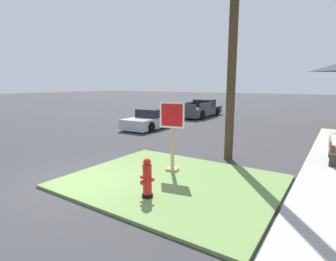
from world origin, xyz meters
The scene contains 9 objects.
ground_plane centered at (0.00, 0.00, 0.00)m, with size 160.00×160.00×0.00m, color #333335.
grass_corner_patch centered at (2.15, 1.60, 0.04)m, with size 5.85×4.79×0.08m, color #668447.
fire_hydrant centered at (2.27, 0.29, 0.55)m, with size 0.38×0.34×0.99m.
stop_sign centered at (1.72, 2.30, 1.20)m, with size 0.80×0.35×2.22m.
manhole_cover centered at (-0.91, 4.31, 0.01)m, with size 0.70×0.70×0.02m, color black.
parked_sedan_silver centered at (-4.24, 9.22, 0.54)m, with size 2.07×4.57×1.25m.
pickup_truck_charcoal centered at (-4.29, 16.49, 0.62)m, with size 2.13×5.61×1.48m.
street_bench centered at (5.99, 6.15, 0.58)m, with size 0.48×1.46×0.85m.
utility_pole centered at (2.65, 4.82, 5.27)m, with size 1.46×0.32×10.24m.
Camera 1 is at (6.07, -4.53, 2.83)m, focal length 28.05 mm.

